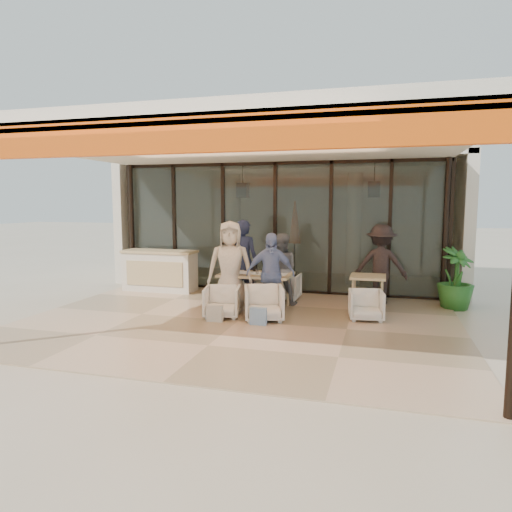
# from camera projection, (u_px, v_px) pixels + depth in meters

# --- Properties ---
(ground) EXTENTS (70.00, 70.00, 0.00)m
(ground) POSITION_uv_depth(u_px,v_px,m) (238.00, 322.00, 8.50)
(ground) COLOR #C6B293
(ground) RESTS_ON ground
(terrace_floor) EXTENTS (8.00, 6.00, 0.01)m
(terrace_floor) POSITION_uv_depth(u_px,v_px,m) (238.00, 322.00, 8.50)
(terrace_floor) COLOR tan
(terrace_floor) RESTS_ON ground
(terrace_structure) EXTENTS (8.00, 6.00, 3.40)m
(terrace_structure) POSITION_uv_depth(u_px,v_px,m) (232.00, 143.00, 7.87)
(terrace_structure) COLOR silver
(terrace_structure) RESTS_ON ground
(glass_storefront) EXTENTS (8.08, 0.10, 3.20)m
(glass_storefront) POSITION_uv_depth(u_px,v_px,m) (275.00, 228.00, 11.18)
(glass_storefront) COLOR #9EADA3
(glass_storefront) RESTS_ON ground
(interior_block) EXTENTS (9.05, 3.62, 3.52)m
(interior_block) POSITION_uv_depth(u_px,v_px,m) (294.00, 202.00, 13.32)
(interior_block) COLOR silver
(interior_block) RESTS_ON ground
(host_counter) EXTENTS (1.85, 0.65, 1.04)m
(host_counter) POSITION_uv_depth(u_px,v_px,m) (160.00, 271.00, 11.38)
(host_counter) COLOR silver
(host_counter) RESTS_ON ground
(dining_table) EXTENTS (1.50, 0.90, 0.93)m
(dining_table) POSITION_uv_depth(u_px,v_px,m) (256.00, 276.00, 9.58)
(dining_table) COLOR tan
(dining_table) RESTS_ON ground
(chair_far_left) EXTENTS (0.70, 0.67, 0.64)m
(chair_far_left) POSITION_uv_depth(u_px,v_px,m) (250.00, 285.00, 10.64)
(chair_far_left) COLOR white
(chair_far_left) RESTS_ON ground
(chair_far_right) EXTENTS (0.68, 0.64, 0.68)m
(chair_far_right) POSITION_uv_depth(u_px,v_px,m) (285.00, 285.00, 10.41)
(chair_far_right) COLOR white
(chair_far_right) RESTS_ON ground
(chair_near_left) EXTENTS (0.78, 0.75, 0.68)m
(chair_near_left) POSITION_uv_depth(u_px,v_px,m) (222.00, 300.00, 8.82)
(chair_near_left) COLOR white
(chair_near_left) RESTS_ON ground
(chair_near_right) EXTENTS (0.89, 0.86, 0.74)m
(chair_near_right) POSITION_uv_depth(u_px,v_px,m) (264.00, 302.00, 8.59)
(chair_near_right) COLOR white
(chair_near_right) RESTS_ON ground
(diner_navy) EXTENTS (0.71, 0.50, 1.86)m
(diner_navy) POSITION_uv_depth(u_px,v_px,m) (243.00, 261.00, 10.09)
(diner_navy) COLOR #182136
(diner_navy) RESTS_ON ground
(diner_grey) EXTENTS (0.86, 0.72, 1.57)m
(diner_grey) POSITION_uv_depth(u_px,v_px,m) (280.00, 269.00, 9.88)
(diner_grey) COLOR #5E5E62
(diner_grey) RESTS_ON ground
(diner_cream) EXTENTS (1.03, 0.80, 1.86)m
(diner_cream) POSITION_uv_depth(u_px,v_px,m) (230.00, 267.00, 9.23)
(diner_cream) COLOR beige
(diner_cream) RESTS_ON ground
(diner_periwinkle) EXTENTS (1.03, 0.64, 1.64)m
(diner_periwinkle) POSITION_uv_depth(u_px,v_px,m) (270.00, 274.00, 9.01)
(diner_periwinkle) COLOR #6F87BA
(diner_periwinkle) RESTS_ON ground
(tote_bag_cream) EXTENTS (0.30, 0.10, 0.34)m
(tote_bag_cream) POSITION_uv_depth(u_px,v_px,m) (215.00, 314.00, 8.46)
(tote_bag_cream) COLOR silver
(tote_bag_cream) RESTS_ON ground
(tote_bag_blue) EXTENTS (0.30, 0.10, 0.34)m
(tote_bag_blue) POSITION_uv_depth(u_px,v_px,m) (258.00, 317.00, 8.23)
(tote_bag_blue) COLOR #99BFD8
(tote_bag_blue) RESTS_ON ground
(side_table) EXTENTS (0.70, 0.70, 0.74)m
(side_table) POSITION_uv_depth(u_px,v_px,m) (368.00, 281.00, 9.30)
(side_table) COLOR tan
(side_table) RESTS_ON ground
(side_chair) EXTENTS (0.70, 0.67, 0.64)m
(side_chair) POSITION_uv_depth(u_px,v_px,m) (366.00, 304.00, 8.62)
(side_chair) COLOR white
(side_chair) RESTS_ON ground
(standing_woman) EXTENTS (1.15, 0.68, 1.75)m
(standing_woman) POSITION_uv_depth(u_px,v_px,m) (381.00, 265.00, 9.92)
(standing_woman) COLOR black
(standing_woman) RESTS_ON ground
(potted_palm) EXTENTS (1.03, 1.03, 1.30)m
(potted_palm) POSITION_uv_depth(u_px,v_px,m) (456.00, 278.00, 9.51)
(potted_palm) COLOR #1E5919
(potted_palm) RESTS_ON ground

